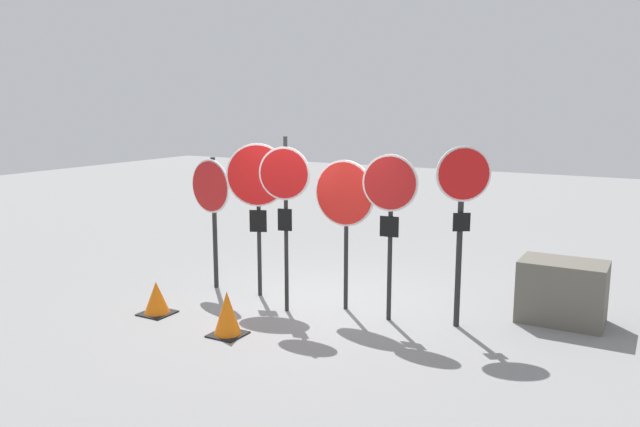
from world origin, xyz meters
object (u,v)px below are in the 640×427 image
object	(u,v)px
traffic_cone_0	(227,314)
traffic_cone_1	(157,298)
stop_sign_1	(258,186)
stop_sign_2	(285,188)
stop_sign_0	(211,196)
stop_sign_4	(390,199)
stop_sign_5	(462,201)
storage_crate	(562,292)
stop_sign_3	(345,201)

from	to	relation	value
traffic_cone_0	traffic_cone_1	distance (m)	1.40
stop_sign_1	stop_sign_2	xyz separation A→B (m)	(0.75, -0.41, 0.06)
stop_sign_0	stop_sign_4	bearing A→B (deg)	8.38
stop_sign_5	storage_crate	bearing A→B (deg)	5.04
traffic_cone_1	storage_crate	xyz separation A→B (m)	(5.05, 2.48, 0.19)
traffic_cone_1	traffic_cone_0	bearing A→B (deg)	-7.01
stop_sign_4	stop_sign_5	world-z (taller)	stop_sign_5
stop_sign_2	storage_crate	world-z (taller)	stop_sign_2
stop_sign_1	stop_sign_4	distance (m)	2.18
stop_sign_4	traffic_cone_0	distance (m)	2.60
stop_sign_1	stop_sign_2	bearing A→B (deg)	-52.64
stop_sign_0	stop_sign_2	xyz separation A→B (m)	(1.65, -0.42, 0.28)
storage_crate	stop_sign_4	bearing A→B (deg)	-151.38
traffic_cone_1	stop_sign_1	bearing A→B (deg)	60.21
stop_sign_1	traffic_cone_0	size ratio (longest dim) A/B	4.04
stop_sign_5	storage_crate	xyz separation A→B (m)	(1.17, 0.91, -1.29)
stop_sign_4	traffic_cone_0	size ratio (longest dim) A/B	3.91
stop_sign_3	stop_sign_4	distance (m)	0.75
stop_sign_1	stop_sign_4	xyz separation A→B (m)	(2.17, -0.04, -0.04)
stop_sign_1	traffic_cone_1	distance (m)	2.20
stop_sign_0	stop_sign_3	distance (m)	2.34
stop_sign_2	traffic_cone_0	size ratio (longest dim) A/B	4.26
traffic_cone_1	stop_sign_2	bearing A→B (deg)	32.30
stop_sign_5	traffic_cone_0	size ratio (longest dim) A/B	4.12
storage_crate	stop_sign_3	bearing A→B (deg)	-160.05
stop_sign_2	stop_sign_4	distance (m)	1.48
stop_sign_0	stop_sign_5	xyz separation A→B (m)	(3.98, 0.18, 0.21)
stop_sign_3	stop_sign_4	bearing A→B (deg)	-7.52
traffic_cone_0	stop_sign_0	bearing A→B (deg)	133.50
stop_sign_4	storage_crate	world-z (taller)	stop_sign_4
stop_sign_1	traffic_cone_0	bearing A→B (deg)	-93.02
stop_sign_0	traffic_cone_1	size ratio (longest dim) A/B	4.48
stop_sign_3	traffic_cone_1	xyz separation A→B (m)	(-2.24, -1.46, -1.36)
stop_sign_1	stop_sign_2	distance (m)	0.86
traffic_cone_0	traffic_cone_1	world-z (taller)	traffic_cone_0
stop_sign_4	stop_sign_5	bearing A→B (deg)	7.04
stop_sign_0	stop_sign_1	distance (m)	0.92
stop_sign_2	stop_sign_5	bearing A→B (deg)	0.74
storage_crate	stop_sign_0	bearing A→B (deg)	-168.11
stop_sign_2	storage_crate	xyz separation A→B (m)	(3.50, 1.50, -1.36)
stop_sign_1	traffic_cone_1	bearing A→B (deg)	-143.52
stop_sign_5	traffic_cone_1	bearing A→B (deg)	169.39
stop_sign_4	traffic_cone_1	bearing A→B (deg)	-162.68
stop_sign_2	stop_sign_4	xyz separation A→B (m)	(1.43, 0.37, -0.10)
stop_sign_0	storage_crate	world-z (taller)	stop_sign_0
stop_sign_4	stop_sign_5	distance (m)	0.94
stop_sign_2	traffic_cone_0	xyz separation A→B (m)	(-0.16, -1.15, -1.50)
stop_sign_1	traffic_cone_0	world-z (taller)	stop_sign_1
traffic_cone_0	stop_sign_5	bearing A→B (deg)	35.02
stop_sign_3	traffic_cone_1	bearing A→B (deg)	-145.62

